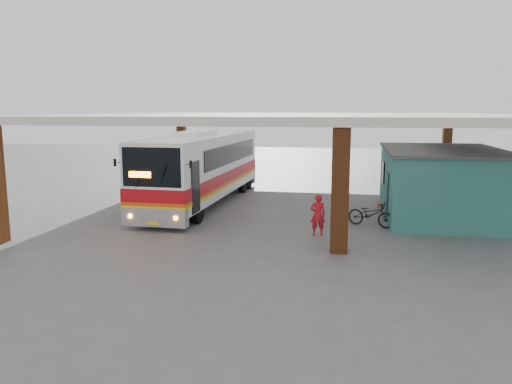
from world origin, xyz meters
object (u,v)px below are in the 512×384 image
object	(u,v)px
coach_bus	(203,167)
pedestrian	(318,215)
motorcycle	(371,214)
red_chair	(385,202)

from	to	relation	value
coach_bus	pedestrian	world-z (taller)	coach_bus
motorcycle	red_chair	size ratio (longest dim) A/B	2.51
motorcycle	coach_bus	bearing A→B (deg)	88.29
coach_bus	motorcycle	bearing A→B (deg)	-22.62
motorcycle	pedestrian	bearing A→B (deg)	155.13
pedestrian	red_chair	xyz separation A→B (m)	(2.97, 5.85, -0.45)
coach_bus	motorcycle	xyz separation A→B (m)	(8.44, -3.79, -1.37)
coach_bus	red_chair	xyz separation A→B (m)	(9.30, 0.12, -1.53)
pedestrian	red_chair	size ratio (longest dim) A/B	2.06
pedestrian	coach_bus	bearing A→B (deg)	-51.94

